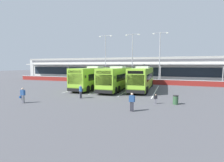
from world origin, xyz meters
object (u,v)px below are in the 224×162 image
object	(u,v)px
coach_bus_leftmost	(93,78)
litter_bin	(176,100)
pedestrian_in_dark_coat	(81,91)
lamp_post_centre	(132,55)
lamp_post_west	(106,55)
coach_bus_centre	(142,79)
lamp_post_east	(160,54)
pedestrian_near_bin	(132,101)
pedestrian_child	(156,99)
coach_bus_left_centre	(117,79)
pedestrian_with_handbag	(23,95)

from	to	relation	value
coach_bus_leftmost	litter_bin	bearing A→B (deg)	-31.55
pedestrian_in_dark_coat	lamp_post_centre	bearing A→B (deg)	84.60
lamp_post_west	lamp_post_centre	world-z (taller)	same
coach_bus_centre	lamp_post_east	distance (m)	11.62
pedestrian_in_dark_coat	pedestrian_near_bin	world-z (taller)	same
pedestrian_child	pedestrian_near_bin	size ratio (longest dim) A/B	0.62
coach_bus_centre	pedestrian_child	distance (m)	10.22
coach_bus_left_centre	lamp_post_east	distance (m)	13.99
pedestrian_in_dark_coat	coach_bus_left_centre	bearing A→B (deg)	77.20
pedestrian_child	lamp_post_centre	distance (m)	21.91
pedestrian_child	litter_bin	size ratio (longest dim) A/B	1.08
pedestrian_in_dark_coat	coach_bus_centre	bearing A→B (deg)	59.09
coach_bus_left_centre	lamp_post_east	bearing A→B (deg)	63.22
coach_bus_centre	pedestrian_with_handbag	xyz separation A→B (m)	(-10.23, -14.00, -0.93)
lamp_post_centre	litter_bin	world-z (taller)	lamp_post_centre
coach_bus_leftmost	coach_bus_centre	world-z (taller)	same
coach_bus_leftmost	pedestrian_with_handbag	bearing A→B (deg)	-99.15
lamp_post_centre	pedestrian_child	bearing A→B (deg)	-70.94
pedestrian_with_handbag	lamp_post_centre	size ratio (longest dim) A/B	0.15
coach_bus_left_centre	lamp_post_west	size ratio (longest dim) A/B	1.11
coach_bus_centre	pedestrian_near_bin	xyz separation A→B (m)	(1.28, -13.26, -0.91)
coach_bus_centre	lamp_post_east	bearing A→B (deg)	78.89
coach_bus_centre	lamp_post_centre	bearing A→B (deg)	110.85
lamp_post_centre	pedestrian_near_bin	bearing A→B (deg)	-77.54
coach_bus_centre	coach_bus_leftmost	bearing A→B (deg)	-171.29
coach_bus_leftmost	lamp_post_west	size ratio (longest dim) A/B	1.11
pedestrian_near_bin	litter_bin	world-z (taller)	pedestrian_near_bin
coach_bus_left_centre	lamp_post_centre	world-z (taller)	lamp_post_centre
pedestrian_child	lamp_post_east	world-z (taller)	lamp_post_east
lamp_post_west	lamp_post_east	xyz separation A→B (m)	(12.40, 0.58, 0.00)
pedestrian_near_bin	lamp_post_west	world-z (taller)	lamp_post_west
coach_bus_left_centre	lamp_post_east	xyz separation A→B (m)	(5.97, 11.82, 4.50)
pedestrian_child	pedestrian_near_bin	xyz separation A→B (m)	(-1.70, -3.57, 0.33)
lamp_post_west	pedestrian_near_bin	bearing A→B (deg)	-63.39
coach_bus_left_centre	pedestrian_with_handbag	size ratio (longest dim) A/B	7.52
pedestrian_near_bin	lamp_post_west	xyz separation A→B (m)	(-11.62, 23.20, 5.42)
coach_bus_centre	pedestrian_near_bin	distance (m)	13.35
litter_bin	pedestrian_in_dark_coat	bearing A→B (deg)	-177.82
pedestrian_with_handbag	pedestrian_in_dark_coat	world-z (taller)	same
pedestrian_child	pedestrian_with_handbag	bearing A→B (deg)	-161.95
coach_bus_left_centre	pedestrian_near_bin	bearing A→B (deg)	-66.54
pedestrian_with_handbag	lamp_post_east	bearing A→B (deg)	63.37
coach_bus_centre	pedestrian_near_bin	size ratio (longest dim) A/B	7.52
coach_bus_leftmost	coach_bus_left_centre	distance (m)	4.27
lamp_post_west	lamp_post_centre	bearing A→B (deg)	3.19
coach_bus_centre	lamp_post_east	world-z (taller)	lamp_post_east
pedestrian_in_dark_coat	litter_bin	bearing A→B (deg)	2.18
litter_bin	coach_bus_left_centre	bearing A→B (deg)	137.86
coach_bus_leftmost	pedestrian_child	distance (m)	14.05
litter_bin	lamp_post_west	bearing A→B (deg)	128.43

